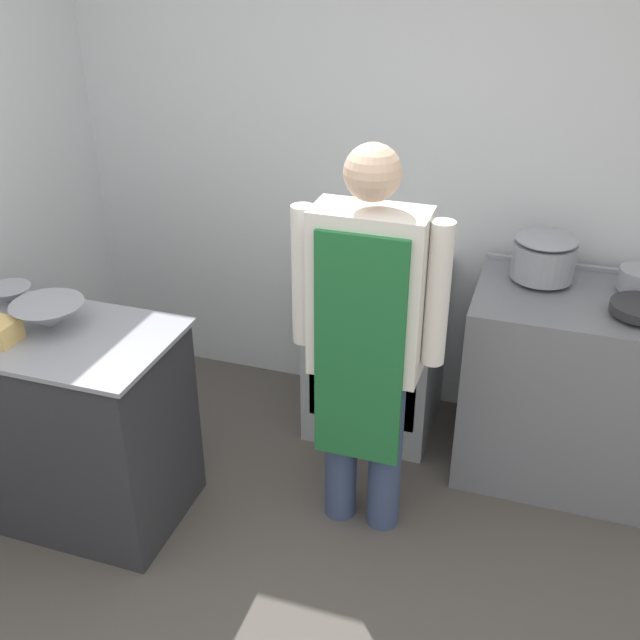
{
  "coord_description": "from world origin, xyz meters",
  "views": [
    {
      "loc": [
        0.86,
        -1.38,
        2.38
      ],
      "look_at": [
        0.02,
        1.17,
        0.93
      ],
      "focal_mm": 42.0,
      "sensor_mm": 36.0,
      "label": 1
    }
  ],
  "objects_px": {
    "mixing_bowl": "(49,316)",
    "stock_pot": "(544,256)",
    "fridge_unit": "(376,349)",
    "person_cook": "(367,330)",
    "plastic_tub": "(0,332)",
    "stove": "(574,387)"
  },
  "relations": [
    {
      "from": "mixing_bowl",
      "to": "stock_pot",
      "type": "xyz_separation_m",
      "value": [
        1.87,
        1.05,
        0.09
      ]
    },
    {
      "from": "person_cook",
      "to": "stock_pot",
      "type": "relative_size",
      "value": 6.05
    },
    {
      "from": "fridge_unit",
      "to": "person_cook",
      "type": "bearing_deg",
      "value": -79.78
    },
    {
      "from": "fridge_unit",
      "to": "stock_pot",
      "type": "distance_m",
      "value": 0.96
    },
    {
      "from": "mixing_bowl",
      "to": "fridge_unit",
      "type": "bearing_deg",
      "value": 41.83
    },
    {
      "from": "stove",
      "to": "plastic_tub",
      "type": "xyz_separation_m",
      "value": [
        -2.21,
        -1.09,
        0.48
      ]
    },
    {
      "from": "fridge_unit",
      "to": "person_cook",
      "type": "distance_m",
      "value": 0.9
    },
    {
      "from": "mixing_bowl",
      "to": "stock_pot",
      "type": "bearing_deg",
      "value": 29.26
    },
    {
      "from": "plastic_tub",
      "to": "mixing_bowl",
      "type": "bearing_deg",
      "value": 52.99
    },
    {
      "from": "stove",
      "to": "person_cook",
      "type": "height_order",
      "value": "person_cook"
    },
    {
      "from": "stove",
      "to": "stock_pot",
      "type": "distance_m",
      "value": 0.64
    },
    {
      "from": "mixing_bowl",
      "to": "stock_pot",
      "type": "distance_m",
      "value": 2.15
    },
    {
      "from": "person_cook",
      "to": "plastic_tub",
      "type": "height_order",
      "value": "person_cook"
    },
    {
      "from": "mixing_bowl",
      "to": "plastic_tub",
      "type": "height_order",
      "value": "mixing_bowl"
    },
    {
      "from": "fridge_unit",
      "to": "stock_pot",
      "type": "relative_size",
      "value": 3.17
    },
    {
      "from": "fridge_unit",
      "to": "stock_pot",
      "type": "xyz_separation_m",
      "value": [
        0.74,
        0.04,
        0.6
      ]
    },
    {
      "from": "fridge_unit",
      "to": "mixing_bowl",
      "type": "distance_m",
      "value": 1.6
    },
    {
      "from": "mixing_bowl",
      "to": "stock_pot",
      "type": "height_order",
      "value": "stock_pot"
    },
    {
      "from": "stock_pot",
      "to": "fridge_unit",
      "type": "bearing_deg",
      "value": -176.93
    },
    {
      "from": "stove",
      "to": "fridge_unit",
      "type": "distance_m",
      "value": 0.97
    },
    {
      "from": "stove",
      "to": "stock_pot",
      "type": "xyz_separation_m",
      "value": [
        -0.22,
        0.12,
        0.58
      ]
    },
    {
      "from": "person_cook",
      "to": "plastic_tub",
      "type": "relative_size",
      "value": 13.17
    }
  ]
}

